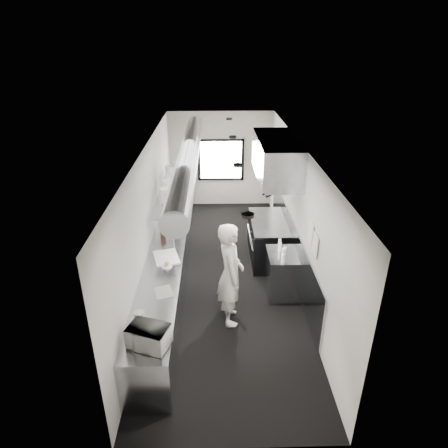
{
  "coord_description": "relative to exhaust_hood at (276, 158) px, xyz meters",
  "views": [
    {
      "loc": [
        -0.18,
        -7.22,
        4.68
      ],
      "look_at": [
        -0.01,
        -0.2,
        1.31
      ],
      "focal_mm": 31.48,
      "sensor_mm": 36.0,
      "label": 1
    }
  ],
  "objects": [
    {
      "name": "cutting_board",
      "position": [
        -2.22,
        -1.48,
        -1.48
      ],
      "size": [
        0.58,
        0.68,
        0.02
      ],
      "primitive_type": "cube",
      "rotation": [
        0.0,
        0.0,
        0.28
      ],
      "color": "white",
      "rests_on": "prep_counter"
    },
    {
      "name": "wall_cladding",
      "position": [
        0.38,
        -0.4,
        -1.84
      ],
      "size": [
        0.03,
        5.5,
        1.1
      ],
      "primitive_type": "cube",
      "color": "#9399A1",
      "rests_on": "wall_right"
    },
    {
      "name": "range",
      "position": [
        -0.06,
        0.0,
        -1.92
      ],
      "size": [
        0.88,
        1.6,
        0.94
      ],
      "color": "black",
      "rests_on": "floor"
    },
    {
      "name": "squeeze_bottle_a",
      "position": [
        -0.03,
        -1.71,
        -1.4
      ],
      "size": [
        0.06,
        0.06,
        0.17
      ],
      "primitive_type": "cylinder",
      "rotation": [
        0.0,
        0.0,
        -0.13
      ],
      "color": "white",
      "rests_on": "bottle_station"
    },
    {
      "name": "floor",
      "position": [
        -1.1,
        -0.7,
        -2.39
      ],
      "size": [
        3.0,
        8.0,
        0.01
      ],
      "primitive_type": "cube",
      "color": "black",
      "rests_on": "ground"
    },
    {
      "name": "squeeze_bottle_d",
      "position": [
        -0.03,
        -1.27,
        -1.4
      ],
      "size": [
        0.07,
        0.07,
        0.19
      ],
      "primitive_type": "cylinder",
      "rotation": [
        0.0,
        0.0,
        0.21
      ],
      "color": "white",
      "rests_on": "bottle_station"
    },
    {
      "name": "squeeze_bottle_c",
      "position": [
        0.04,
        -1.43,
        -1.4
      ],
      "size": [
        0.07,
        0.07,
        0.17
      ],
      "primitive_type": "cylinder",
      "rotation": [
        0.0,
        0.0,
        0.37
      ],
      "color": "white",
      "rests_on": "bottle_station"
    },
    {
      "name": "wall_back",
      "position": [
        -1.1,
        3.3,
        -0.99
      ],
      "size": [
        3.0,
        0.02,
        2.8
      ],
      "primitive_type": "cube",
      "color": "silver",
      "rests_on": "floor"
    },
    {
      "name": "bottle_station",
      "position": [
        0.05,
        -1.4,
        -1.94
      ],
      "size": [
        0.65,
        0.8,
        0.9
      ],
      "primitive_type": "cube",
      "color": "#9399A1",
      "rests_on": "floor"
    },
    {
      "name": "deli_tub_b",
      "position": [
        -2.42,
        -3.25,
        -1.44
      ],
      "size": [
        0.2,
        0.2,
        0.11
      ],
      "primitive_type": "cylinder",
      "rotation": [
        0.0,
        0.0,
        0.42
      ],
      "color": "#B2BBAD",
      "rests_on": "prep_counter"
    },
    {
      "name": "service_window",
      "position": [
        -1.1,
        3.26,
        -0.99
      ],
      "size": [
        1.36,
        0.05,
        1.25
      ],
      "color": "white",
      "rests_on": "wall_back"
    },
    {
      "name": "plate_stack_c",
      "position": [
        -2.31,
        0.42,
        -0.67
      ],
      "size": [
        0.25,
        0.25,
        0.31
      ],
      "primitive_type": "cylinder",
      "rotation": [
        0.0,
        0.0,
        -0.14
      ],
      "color": "white",
      "rests_on": "pass_shelf"
    },
    {
      "name": "plate_stack_b",
      "position": [
        -2.31,
        0.08,
        -0.66
      ],
      "size": [
        0.34,
        0.34,
        0.33
      ],
      "primitive_type": "cylinder",
      "rotation": [
        0.0,
        0.0,
        0.4
      ],
      "color": "white",
      "rests_on": "pass_shelf"
    },
    {
      "name": "exhaust_hood",
      "position": [
        0.0,
        0.0,
        0.0
      ],
      "size": [
        0.81,
        2.2,
        0.88
      ],
      "color": "#9399A1",
      "rests_on": "ceiling"
    },
    {
      "name": "newspaper",
      "position": [
        -2.14,
        -2.6,
        -1.49
      ],
      "size": [
        0.39,
        0.43,
        0.01
      ],
      "primitive_type": "cube",
      "rotation": [
        0.0,
        0.0,
        0.34
      ],
      "color": "silver",
      "rests_on": "prep_counter"
    },
    {
      "name": "pass_shelf",
      "position": [
        -2.29,
        0.3,
        -0.86
      ],
      "size": [
        0.45,
        3.0,
        0.68
      ],
      "color": "#9399A1",
      "rests_on": "prep_counter"
    },
    {
      "name": "knife_block",
      "position": [
        -2.41,
        -0.44,
        -1.36
      ],
      "size": [
        0.14,
        0.25,
        0.26
      ],
      "primitive_type": "cube",
      "rotation": [
        0.0,
        0.0,
        0.16
      ],
      "color": "#512E1C",
      "rests_on": "prep_counter"
    },
    {
      "name": "notice_sheet_a",
      "position": [
        0.37,
        -1.9,
        -0.79
      ],
      "size": [
        0.02,
        0.28,
        0.38
      ],
      "primitive_type": "cube",
      "color": "white",
      "rests_on": "wall_right"
    },
    {
      "name": "prep_counter",
      "position": [
        -2.25,
        -1.2,
        -1.94
      ],
      "size": [
        0.7,
        6.0,
        0.9
      ],
      "primitive_type": "cube",
      "color": "#9399A1",
      "rests_on": "floor"
    },
    {
      "name": "notice_sheet_b",
      "position": [
        0.37,
        -2.25,
        -0.84
      ],
      "size": [
        0.02,
        0.28,
        0.38
      ],
      "primitive_type": "cube",
      "color": "white",
      "rests_on": "wall_right"
    },
    {
      "name": "deli_tub_a",
      "position": [
        -2.44,
        -3.52,
        -1.44
      ],
      "size": [
        0.16,
        0.16,
        0.09
      ],
      "primitive_type": "cylinder",
      "rotation": [
        0.0,
        0.0,
        0.3
      ],
      "color": "#B2BBAD",
      "rests_on": "prep_counter"
    },
    {
      "name": "wall_right",
      "position": [
        0.4,
        -0.7,
        -0.99
      ],
      "size": [
        0.02,
        8.0,
        2.8
      ],
      "primitive_type": "cube",
      "color": "silver",
      "rests_on": "floor"
    },
    {
      "name": "plate_stack_d",
      "position": [
        -2.3,
        0.86,
        -0.61
      ],
      "size": [
        0.31,
        0.31,
        0.41
      ],
      "primitive_type": "cylinder",
      "rotation": [
        0.0,
        0.0,
        -0.18
      ],
      "color": "white",
      "rests_on": "pass_shelf"
    },
    {
      "name": "squeeze_bottle_b",
      "position": [
        -0.01,
        -1.54,
        -1.39
      ],
      "size": [
        0.08,
        0.08,
        0.2
      ],
      "primitive_type": "cylinder",
      "rotation": [
        0.0,
        0.0,
        0.16
      ],
      "color": "white",
      "rests_on": "bottle_station"
    },
    {
      "name": "plate_stack_a",
      "position": [
        -2.28,
        -0.35,
        -0.67
      ],
      "size": [
        0.29,
        0.29,
        0.3
      ],
      "primitive_type": "cylinder",
      "rotation": [
        0.0,
        0.0,
        -0.13
      ],
      "color": "white",
      "rests_on": "pass_shelf"
    },
    {
      "name": "microwave",
      "position": [
        -2.19,
        -3.81,
        -1.34
      ],
      "size": [
        0.6,
        0.53,
        0.3
      ],
      "primitive_type": "imported",
      "rotation": [
        0.0,
        0.0,
        -0.34
      ],
      "color": "silver",
      "rests_on": "prep_counter"
    },
    {
      "name": "line_cook",
      "position": [
        -1.03,
        -2.18,
        -1.43
      ],
      "size": [
        0.52,
        0.74,
        1.93
      ],
      "primitive_type": "imported",
      "rotation": [
        0.0,
        0.0,
        1.65
      ],
      "color": "silver",
      "rests_on": "floor"
    },
    {
      "name": "far_work_table",
      "position": [
        -2.25,
        2.5,
        -1.94
      ],
      "size": [
        0.7,
        1.2,
        0.9
      ],
      "primitive_type": "cube",
      "color": "#9399A1",
      "rests_on": "floor"
    },
    {
      "name": "pastry",
      "position": [
        -2.17,
        -1.8,
        -1.43
      ],
      "size": [
        0.08,
        0.08,
        0.08
      ],
      "primitive_type": "sphere",
      "color": "tan",
      "rests_on": "small_plate"
    },
    {
      "name": "wall_front",
      "position": [
        -1.1,
        -4.7,
        -0.99
      ],
      "size": [
        3.0,
        0.02,
        2.8
      ],
      "primitive_type": "cube",
      "color": "silver",
      "rests_on": "floor"
    },
    {
      "name": "small_plate",
      "position": [
        -2.17,
        -1.8,
        -1.48
      ],
      "size": [
        0.25,
        0.25,
        0.02
      ],
      "primitive_type": "cylinder",
      "rotation": [
        0.0,
        0.0,
        -0.34
      ],
      "color": "white",
      "rests_on": "prep_counter"
    },
    {
      "name": "wall_left",
      "position": [
        -2.6,
        -0.7,
        -0.99
      ],
      "size": [
        0.02,
        8.0,
        2.8
      ],
      "primitive_type": "cube",
      "color": "silver",
      "rests_on": "floor"
    },
    {
      "name": "squeeze_bottle_e",
      "position": [
        -0.01,
        -1.1,
        -1.4
      ],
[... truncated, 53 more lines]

